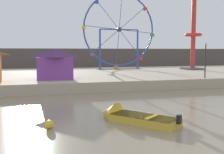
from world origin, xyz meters
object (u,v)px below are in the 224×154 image
Objects in this scene: motorboat_mustard_yellow at (129,117)px; carnival_booth_purple_stall at (54,64)px; ferris_wheel_blue_frame at (119,31)px; mooring_buoy_orange at (49,124)px; drop_tower_red_tower at (193,37)px; promenade_lamp_near at (206,55)px.

carnival_booth_purple_stall reaches higher than motorboat_mustard_yellow.
motorboat_mustard_yellow is at bearing -106.10° from ferris_wheel_blue_frame.
ferris_wheel_blue_frame reaches higher than mooring_buoy_orange.
motorboat_mustard_yellow is at bearing -76.94° from carnival_booth_purple_stall.
drop_tower_red_tower is 34.37m from mooring_buoy_orange.
promenade_lamp_near is (-6.43, -12.81, -2.54)m from drop_tower_red_tower.
motorboat_mustard_yellow is at bearing -137.78° from promenade_lamp_near.
motorboat_mustard_yellow is 17.25m from promenade_lamp_near.
motorboat_mustard_yellow is 1.23× the size of promenade_lamp_near.
promenade_lamp_near is (15.52, -3.21, 0.90)m from carnival_booth_purple_stall.
drop_tower_red_tower is 3.04× the size of carnival_booth_purple_stall.
ferris_wheel_blue_frame is at bearing 161.95° from drop_tower_red_tower.
drop_tower_red_tower is at bearing 25.15° from carnival_booth_purple_stall.
ferris_wheel_blue_frame is 1.00× the size of drop_tower_red_tower.
drop_tower_red_tower reaches higher than motorboat_mustard_yellow.
promenade_lamp_near is (4.53, -16.39, -3.54)m from ferris_wheel_blue_frame.
carnival_booth_purple_stall is 9.00× the size of mooring_buoy_orange.
ferris_wheel_blue_frame is 17.37m from promenade_lamp_near.
promenade_lamp_near is 8.60× the size of mooring_buoy_orange.
mooring_buoy_orange is at bearing 57.09° from motorboat_mustard_yellow.
drop_tower_red_tower reaches higher than promenade_lamp_near.
drop_tower_red_tower is (10.96, -3.57, -1.00)m from ferris_wheel_blue_frame.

